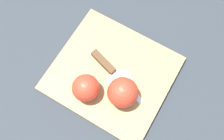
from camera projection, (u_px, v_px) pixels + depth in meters
name	position (u px, v px, depth m)	size (l,w,h in m)	color
ground_plane	(112.00, 74.00, 0.71)	(4.00, 4.00, 0.00)	#282D33
cutting_board	(112.00, 73.00, 0.70)	(0.31, 0.28, 0.02)	#A37A4C
apple_half_left	(86.00, 88.00, 0.65)	(0.07, 0.07, 0.07)	red
apple_half_right	(123.00, 92.00, 0.64)	(0.08, 0.08, 0.08)	red
knife	(107.00, 66.00, 0.69)	(0.18, 0.07, 0.02)	silver
apple_slice	(120.00, 82.00, 0.69)	(0.07, 0.07, 0.01)	beige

